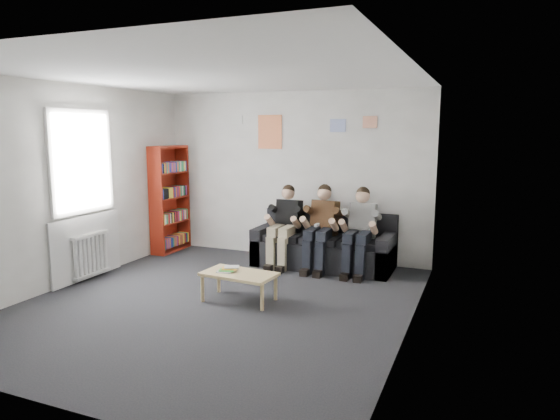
{
  "coord_description": "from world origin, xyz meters",
  "views": [
    {
      "loc": [
        2.93,
        -5.08,
        2.08
      ],
      "look_at": [
        0.27,
        1.3,
        0.97
      ],
      "focal_mm": 32.0,
      "sensor_mm": 36.0,
      "label": 1
    }
  ],
  "objects_px": {
    "person_middle": "(321,228)",
    "person_right": "(359,231)",
    "sofa": "(324,247)",
    "bookshelf": "(170,199)",
    "coffee_table": "(239,276)",
    "person_left": "(284,226)"
  },
  "relations": [
    {
      "from": "person_middle",
      "to": "person_right",
      "type": "height_order",
      "value": "person_middle"
    },
    {
      "from": "person_middle",
      "to": "person_left",
      "type": "bearing_deg",
      "value": -171.42
    },
    {
      "from": "bookshelf",
      "to": "person_left",
      "type": "bearing_deg",
      "value": -3.61
    },
    {
      "from": "sofa",
      "to": "person_right",
      "type": "relative_size",
      "value": 1.67
    },
    {
      "from": "bookshelf",
      "to": "person_left",
      "type": "relative_size",
      "value": 1.46
    },
    {
      "from": "sofa",
      "to": "bookshelf",
      "type": "xyz_separation_m",
      "value": [
        -2.77,
        -0.06,
        0.62
      ]
    },
    {
      "from": "sofa",
      "to": "person_middle",
      "type": "relative_size",
      "value": 1.65
    },
    {
      "from": "sofa",
      "to": "bookshelf",
      "type": "bearing_deg",
      "value": -178.77
    },
    {
      "from": "person_right",
      "to": "bookshelf",
      "type": "bearing_deg",
      "value": 175.43
    },
    {
      "from": "coffee_table",
      "to": "person_left",
      "type": "xyz_separation_m",
      "value": [
        -0.11,
        1.73,
        0.31
      ]
    },
    {
      "from": "coffee_table",
      "to": "person_right",
      "type": "height_order",
      "value": "person_right"
    },
    {
      "from": "bookshelf",
      "to": "person_left",
      "type": "distance_m",
      "value": 2.2
    },
    {
      "from": "bookshelf",
      "to": "coffee_table",
      "type": "bearing_deg",
      "value": -39.35
    },
    {
      "from": "bookshelf",
      "to": "person_middle",
      "type": "xyz_separation_m",
      "value": [
        2.77,
        -0.14,
        -0.27
      ]
    },
    {
      "from": "sofa",
      "to": "coffee_table",
      "type": "xyz_separation_m",
      "value": [
        -0.48,
        -1.93,
        0.02
      ]
    },
    {
      "from": "sofa",
      "to": "person_right",
      "type": "bearing_deg",
      "value": -18.27
    },
    {
      "from": "coffee_table",
      "to": "person_right",
      "type": "distance_m",
      "value": 2.06
    },
    {
      "from": "sofa",
      "to": "person_left",
      "type": "xyz_separation_m",
      "value": [
        -0.59,
        -0.19,
        0.33
      ]
    },
    {
      "from": "sofa",
      "to": "person_left",
      "type": "relative_size",
      "value": 1.69
    },
    {
      "from": "bookshelf",
      "to": "person_right",
      "type": "distance_m",
      "value": 3.37
    },
    {
      "from": "bookshelf",
      "to": "sofa",
      "type": "bearing_deg",
      "value": 1.13
    },
    {
      "from": "coffee_table",
      "to": "bookshelf",
      "type": "bearing_deg",
      "value": 140.75
    }
  ]
}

